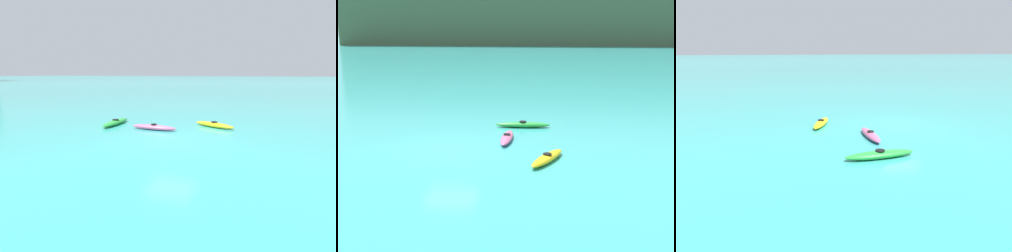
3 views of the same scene
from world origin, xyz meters
The scene contains 4 objects.
ground_plane centered at (0.00, 0.00, 0.00)m, with size 600.00×600.00×0.00m, color #38ADA8.
kayak_yellow centered at (4.71, -1.11, 0.16)m, with size 1.65×2.90×0.37m.
kayak_pink centered at (2.49, 2.12, 0.16)m, with size 0.58×2.89×0.37m.
kayak_green centered at (3.02, 5.24, 0.16)m, with size 3.24×0.90×0.37m.
Camera 1 is at (-12.13, -4.90, 3.42)m, focal length 28.85 mm.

